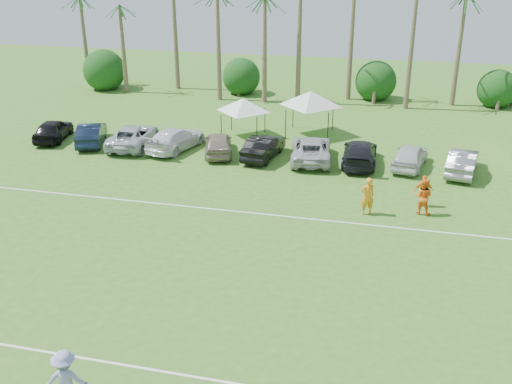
# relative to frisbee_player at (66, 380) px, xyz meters

# --- Properties ---
(field_lines) EXTENTS (80.00, 12.10, 0.01)m
(field_lines) POSITION_rel_frisbee_player_xyz_m (0.87, 7.97, -0.94)
(field_lines) COLOR white
(field_lines) RESTS_ON ground
(palm_tree_0) EXTENTS (2.40, 2.40, 8.90)m
(palm_tree_0) POSITION_rel_frisbee_player_xyz_m (-21.13, 37.97, 6.53)
(palm_tree_0) COLOR brown
(palm_tree_0) RESTS_ON ground
(palm_tree_4) EXTENTS (2.40, 2.40, 8.90)m
(palm_tree_4) POSITION_rel_frisbee_player_xyz_m (-3.13, 37.97, 6.53)
(palm_tree_4) COLOR brown
(palm_tree_4) RESTS_ON ground
(palm_tree_5) EXTENTS (2.40, 2.40, 9.90)m
(palm_tree_5) POSITION_rel_frisbee_player_xyz_m (0.87, 37.97, 7.40)
(palm_tree_5) COLOR brown
(palm_tree_5) RESTS_ON ground
(palm_tree_8) EXTENTS (2.40, 2.40, 8.90)m
(palm_tree_8) POSITION_rel_frisbee_player_xyz_m (13.87, 37.97, 6.53)
(palm_tree_8) COLOR brown
(palm_tree_8) RESTS_ON ground
(bush_tree_0) EXTENTS (4.00, 4.00, 4.00)m
(bush_tree_0) POSITION_rel_frisbee_player_xyz_m (-18.13, 38.97, 0.85)
(bush_tree_0) COLOR brown
(bush_tree_0) RESTS_ON ground
(bush_tree_1) EXTENTS (4.00, 4.00, 4.00)m
(bush_tree_1) POSITION_rel_frisbee_player_xyz_m (-5.13, 38.97, 0.85)
(bush_tree_1) COLOR brown
(bush_tree_1) RESTS_ON ground
(bush_tree_2) EXTENTS (4.00, 4.00, 4.00)m
(bush_tree_2) POSITION_rel_frisbee_player_xyz_m (6.87, 38.97, 0.85)
(bush_tree_2) COLOR brown
(bush_tree_2) RESTS_ON ground
(bush_tree_3) EXTENTS (4.00, 4.00, 4.00)m
(bush_tree_3) POSITION_rel_frisbee_player_xyz_m (16.87, 38.97, 0.85)
(bush_tree_3) COLOR brown
(bush_tree_3) RESTS_ON ground
(sideline_player_a) EXTENTS (0.84, 0.72, 1.94)m
(sideline_player_a) POSITION_rel_frisbee_player_xyz_m (7.57, 15.22, 0.02)
(sideline_player_a) COLOR orange
(sideline_player_a) RESTS_ON ground
(sideline_player_b) EXTENTS (1.03, 0.87, 1.86)m
(sideline_player_b) POSITION_rel_frisbee_player_xyz_m (10.25, 15.87, -0.02)
(sideline_player_b) COLOR orange
(sideline_player_b) RESTS_ON ground
(sideline_player_c) EXTENTS (1.03, 0.56, 1.66)m
(sideline_player_c) POSITION_rel_frisbee_player_xyz_m (10.31, 16.86, -0.12)
(sideline_player_c) COLOR orange
(sideline_player_c) RESTS_ON ground
(canopy_tent_left) EXTENTS (3.92, 3.92, 3.17)m
(canopy_tent_left) POSITION_rel_frisbee_player_xyz_m (-1.64, 26.31, 1.77)
(canopy_tent_left) COLOR black
(canopy_tent_left) RESTS_ON ground
(canopy_tent_right) EXTENTS (4.51, 4.51, 3.65)m
(canopy_tent_right) POSITION_rel_frisbee_player_xyz_m (2.82, 27.83, 2.18)
(canopy_tent_right) COLOR black
(canopy_tent_right) RESTS_ON ground
(frisbee_player) EXTENTS (1.36, 1.00, 1.90)m
(frisbee_player) POSITION_rel_frisbee_player_xyz_m (0.00, 0.00, 0.00)
(frisbee_player) COLOR #8C90C6
(frisbee_player) RESTS_ON ground
(parked_car_0) EXTENTS (2.56, 4.53, 1.45)m
(parked_car_0) POSITION_rel_frisbee_player_xyz_m (-14.24, 22.43, -0.22)
(parked_car_0) COLOR black
(parked_car_0) RESTS_ON ground
(parked_car_1) EXTENTS (2.96, 4.67, 1.45)m
(parked_car_1) POSITION_rel_frisbee_player_xyz_m (-11.25, 22.24, -0.22)
(parked_car_1) COLOR #121D32
(parked_car_1) RESTS_ON ground
(parked_car_2) EXTENTS (2.98, 5.46, 1.45)m
(parked_car_2) POSITION_rel_frisbee_player_xyz_m (-8.26, 22.37, -0.22)
(parked_car_2) COLOR #B5BBC4
(parked_car_2) RESTS_ON ground
(parked_car_3) EXTENTS (3.16, 5.35, 1.45)m
(parked_car_3) POSITION_rel_frisbee_player_xyz_m (-5.26, 22.47, -0.22)
(parked_car_3) COLOR white
(parked_car_3) RESTS_ON ground
(parked_car_4) EXTENTS (2.87, 4.58, 1.45)m
(parked_car_4) POSITION_rel_frisbee_player_xyz_m (-2.27, 22.20, -0.22)
(parked_car_4) COLOR gray
(parked_car_4) RESTS_ON ground
(parked_car_5) EXTENTS (2.09, 4.57, 1.45)m
(parked_car_5) POSITION_rel_frisbee_player_xyz_m (0.72, 22.19, -0.22)
(parked_car_5) COLOR black
(parked_car_5) RESTS_ON ground
(parked_car_6) EXTENTS (3.09, 5.51, 1.45)m
(parked_car_6) POSITION_rel_frisbee_player_xyz_m (3.71, 22.45, -0.22)
(parked_car_6) COLOR #B8B8B9
(parked_car_6) RESTS_ON ground
(parked_car_7) EXTENTS (2.14, 5.05, 1.45)m
(parked_car_7) POSITION_rel_frisbee_player_xyz_m (6.71, 22.49, -0.22)
(parked_car_7) COLOR black
(parked_car_7) RESTS_ON ground
(parked_car_8) EXTENTS (2.49, 4.51, 1.45)m
(parked_car_8) POSITION_rel_frisbee_player_xyz_m (9.70, 22.57, -0.22)
(parked_car_8) COLOR silver
(parked_car_8) RESTS_ON ground
(parked_car_9) EXTENTS (2.33, 4.62, 1.45)m
(parked_car_9) POSITION_rel_frisbee_player_xyz_m (12.69, 22.23, -0.22)
(parked_car_9) COLOR gray
(parked_car_9) RESTS_ON ground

